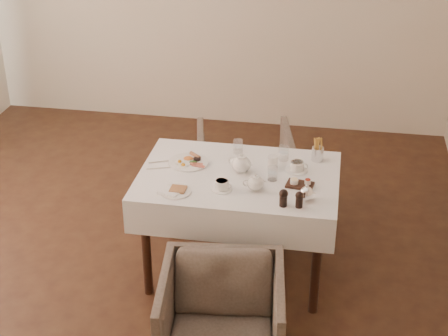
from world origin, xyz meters
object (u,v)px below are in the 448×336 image
at_px(table, 238,191).
at_px(breakfast_plate, 189,162).
at_px(armchair_far, 244,172).
at_px(teapot_centre, 241,163).
at_px(armchair_near, 222,322).

bearing_deg(table, breakfast_plate, 163.00).
bearing_deg(breakfast_plate, armchair_far, 44.24).
bearing_deg(table, armchair_far, 95.52).
distance_m(table, breakfast_plate, 0.39).
bearing_deg(teapot_centre, breakfast_plate, -173.10).
height_order(armchair_near, breakfast_plate, breakfast_plate).
distance_m(armchair_far, teapot_centre, 0.92).
bearing_deg(armchair_far, armchair_near, 82.38).
bearing_deg(armchair_near, armchair_far, 87.53).
bearing_deg(table, teapot_centre, 73.54).
bearing_deg(teapot_centre, armchair_near, -69.99).
relative_size(table, breakfast_plate, 4.83).
height_order(table, teapot_centre, teapot_centre).
xyz_separation_m(table, teapot_centre, (0.01, 0.04, 0.18)).
relative_size(table, armchair_far, 1.73).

